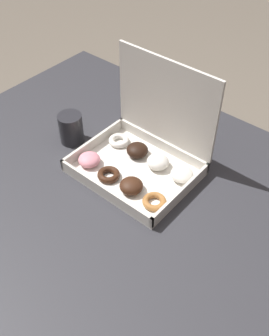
{
  "coord_description": "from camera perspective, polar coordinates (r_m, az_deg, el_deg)",
  "views": [
    {
      "loc": [
        0.54,
        -0.52,
        1.53
      ],
      "look_at": [
        0.03,
        0.08,
        0.77
      ],
      "focal_mm": 42.0,
      "sensor_mm": 36.0,
      "label": 1
    }
  ],
  "objects": [
    {
      "name": "donut_box",
      "position": [
        1.09,
        1.4,
        2.64
      ],
      "size": [
        0.32,
        0.26,
        0.3
      ],
      "color": "silver",
      "rests_on": "dining_table"
    },
    {
      "name": "ground_plane",
      "position": [
        1.7,
        -2.69,
        -20.05
      ],
      "size": [
        8.0,
        8.0,
        0.0
      ],
      "primitive_type": "plane",
      "color": "#6B6054"
    },
    {
      "name": "coffee_mug",
      "position": [
        1.2,
        -9.21,
        5.77
      ],
      "size": [
        0.07,
        0.07,
        0.09
      ],
      "color": "#232328",
      "rests_on": "dining_table"
    },
    {
      "name": "dining_table",
      "position": [
        1.15,
        -3.77,
        -5.46
      ],
      "size": [
        1.18,
        0.99,
        0.75
      ],
      "color": "#2D2D33",
      "rests_on": "ground_plane"
    }
  ]
}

